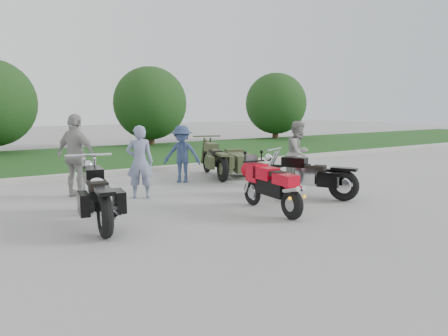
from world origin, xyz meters
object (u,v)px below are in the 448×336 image
cruiser_sidecar (230,162)px  person_stripe (140,162)px  sportbike_red (272,186)px  cruiser_right (311,178)px  person_grey (298,153)px  cruiser_left (98,198)px  person_denim (182,154)px  person_back (76,156)px

cruiser_sidecar → person_stripe: bearing=-141.2°
sportbike_red → cruiser_right: (1.65, 0.63, -0.07)m
cruiser_sidecar → person_grey: bearing=-53.4°
sportbike_red → person_grey: 3.15m
sportbike_red → cruiser_left: cruiser_left is taller
cruiser_sidecar → person_stripe: 3.65m
sportbike_red → person_denim: (0.07, 4.01, 0.25)m
person_stripe → person_denim: size_ratio=1.06×
cruiser_sidecar → person_back: size_ratio=1.29×
person_stripe → person_denim: 2.21m
sportbike_red → person_back: 4.63m
sportbike_red → cruiser_sidecar: size_ratio=0.78×
person_stripe → person_denim: person_stripe is taller
sportbike_red → cruiser_left: (-3.19, 0.90, -0.04)m
cruiser_left → cruiser_sidecar: bearing=41.6°
cruiser_right → cruiser_sidecar: bearing=61.8°
cruiser_left → person_denim: bearing=52.3°
person_grey → cruiser_left: bearing=173.0°
cruiser_right → person_stripe: size_ratio=1.30×
cruiser_left → person_denim: (3.26, 3.12, 0.28)m
person_grey → person_denim: 3.15m
person_back → person_grey: bearing=-138.4°
cruiser_left → person_denim: person_denim is taller
sportbike_red → cruiser_left: size_ratio=0.76×
cruiser_right → person_denim: (-1.58, 3.39, 0.32)m
cruiser_left → person_grey: person_grey is taller
person_denim → person_grey: bearing=-2.6°
person_grey → cruiser_right: bearing=-138.9°
cruiser_right → person_denim: size_ratio=1.38×
person_denim → cruiser_sidecar: bearing=39.9°
sportbike_red → cruiser_right: same height
cruiser_left → person_back: person_back is taller
cruiser_sidecar → person_denim: 1.64m
sportbike_red → person_stripe: (-1.68, 2.68, 0.30)m
person_back → person_denim: bearing=-113.3°
person_stripe → person_denim: bearing=-117.2°
sportbike_red → cruiser_sidecar: cruiser_sidecar is taller
person_back → sportbike_red: bearing=-172.7°
person_stripe → sportbike_red: bearing=147.7°
person_stripe → person_back: (-1.17, 0.94, 0.13)m
sportbike_red → cruiser_sidecar: bearing=71.0°
person_grey → cruiser_sidecar: bearing=92.6°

